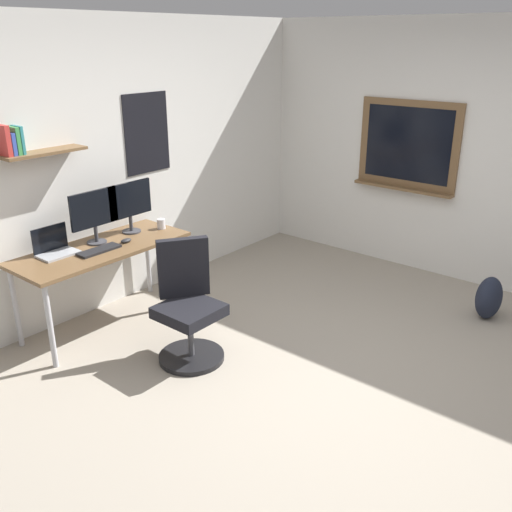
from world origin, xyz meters
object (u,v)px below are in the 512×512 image
(office_chair, at_px, (188,310))
(keyboard, at_px, (99,250))
(backpack, at_px, (489,298))
(computer_mouse, at_px, (126,241))
(laptop, at_px, (55,248))
(coffee_mug, at_px, (161,224))
(monitor_secondary, at_px, (130,204))
(monitor_primary, at_px, (94,213))
(desk, at_px, (102,255))

(office_chair, xyz_separation_m, keyboard, (-0.16, 0.86, 0.34))
(keyboard, relative_size, backpack, 0.93)
(keyboard, bearing_deg, computer_mouse, 0.00)
(laptop, bearing_deg, keyboard, -40.63)
(computer_mouse, relative_size, coffee_mug, 1.13)
(office_chair, xyz_separation_m, backpack, (2.18, -1.63, -0.21))
(monitor_secondary, distance_m, computer_mouse, 0.37)
(monitor_primary, bearing_deg, office_chair, -87.16)
(keyboard, height_order, backpack, keyboard)
(monitor_secondary, height_order, coffee_mug, monitor_secondary)
(computer_mouse, bearing_deg, keyboard, 180.00)
(desk, distance_m, keyboard, 0.14)
(keyboard, bearing_deg, monitor_secondary, 19.99)
(monitor_secondary, relative_size, coffee_mug, 5.04)
(desk, height_order, backpack, desk)
(office_chair, height_order, monitor_primary, monitor_primary)
(monitor_secondary, height_order, keyboard, monitor_secondary)
(monitor_primary, bearing_deg, backpack, -50.09)
(computer_mouse, bearing_deg, office_chair, -97.60)
(laptop, height_order, monitor_primary, monitor_primary)
(computer_mouse, distance_m, backpack, 3.28)
(office_chair, relative_size, coffee_mug, 10.33)
(desk, xyz_separation_m, monitor_secondary, (0.41, 0.10, 0.34))
(monitor_secondary, bearing_deg, coffee_mug, -28.19)
(coffee_mug, bearing_deg, laptop, 169.93)
(computer_mouse, xyz_separation_m, backpack, (2.06, -2.49, -0.55))
(desk, relative_size, coffee_mug, 16.40)
(desk, relative_size, monitor_secondary, 3.25)
(coffee_mug, relative_size, backpack, 0.23)
(laptop, xyz_separation_m, monitor_secondary, (0.75, -0.05, 0.22))
(computer_mouse, height_order, coffee_mug, coffee_mug)
(monitor_primary, height_order, keyboard, monitor_primary)
(coffee_mug, bearing_deg, monitor_primary, 168.24)
(monitor_primary, bearing_deg, computer_mouse, -46.90)
(office_chair, bearing_deg, keyboard, 100.82)
(office_chair, height_order, computer_mouse, office_chair)
(office_chair, height_order, laptop, laptop)
(desk, height_order, computer_mouse, computer_mouse)
(monitor_primary, distance_m, backpack, 3.57)
(coffee_mug, height_order, backpack, coffee_mug)
(keyboard, xyz_separation_m, coffee_mug, (0.73, 0.05, 0.04))
(laptop, height_order, backpack, laptop)
(office_chair, bearing_deg, coffee_mug, 58.25)
(keyboard, bearing_deg, coffee_mug, 3.92)
(monitor_primary, bearing_deg, keyboard, -122.40)
(computer_mouse, bearing_deg, desk, 159.16)
(desk, relative_size, laptop, 4.87)
(desk, xyz_separation_m, office_chair, (0.09, -0.94, -0.26))
(backpack, bearing_deg, laptop, 133.84)
(keyboard, bearing_deg, monitor_primary, 57.60)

